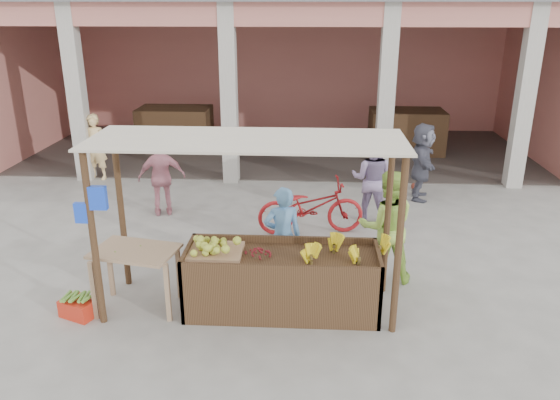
# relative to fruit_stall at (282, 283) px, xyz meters

# --- Properties ---
(ground) EXTENTS (60.00, 60.00, 0.00)m
(ground) POSITION_rel_fruit_stall_xyz_m (-0.50, 0.00, -0.40)
(ground) COLOR slate
(ground) RESTS_ON ground
(market_building) EXTENTS (14.40, 6.40, 4.20)m
(market_building) POSITION_rel_fruit_stall_xyz_m (-0.45, 8.93, 2.30)
(market_building) COLOR tan
(market_building) RESTS_ON ground
(fruit_stall) EXTENTS (2.60, 0.95, 0.80)m
(fruit_stall) POSITION_rel_fruit_stall_xyz_m (0.00, 0.00, 0.00)
(fruit_stall) COLOR #4E351F
(fruit_stall) RESTS_ON ground
(stall_awning) EXTENTS (4.09, 1.35, 2.39)m
(stall_awning) POSITION_rel_fruit_stall_xyz_m (-0.51, 0.06, 1.58)
(stall_awning) COLOR #4E351F
(stall_awning) RESTS_ON ground
(banana_heap) EXTENTS (1.06, 0.58, 0.19)m
(banana_heap) POSITION_rel_fruit_stall_xyz_m (0.82, 0.01, 0.50)
(banana_heap) COLOR yellow
(banana_heap) RESTS_ON fruit_stall
(melon_tray) EXTENTS (0.72, 0.62, 0.19)m
(melon_tray) POSITION_rel_fruit_stall_xyz_m (-0.90, 0.03, 0.49)
(melon_tray) COLOR #A07652
(melon_tray) RESTS_ON fruit_stall
(berry_heap) EXTENTS (0.42, 0.34, 0.13)m
(berry_heap) POSITION_rel_fruit_stall_xyz_m (-0.32, -0.02, 0.47)
(berry_heap) COLOR maroon
(berry_heap) RESTS_ON fruit_stall
(side_table) EXTENTS (1.21, 0.93, 0.88)m
(side_table) POSITION_rel_fruit_stall_xyz_m (-1.97, -0.06, 0.34)
(side_table) COLOR #A27F61
(side_table) RESTS_ON ground
(papaya_pile) EXTENTS (0.66, 0.37, 0.19)m
(papaya_pile) POSITION_rel_fruit_stall_xyz_m (-1.97, -0.06, 0.57)
(papaya_pile) COLOR #418A2D
(papaya_pile) RESTS_ON side_table
(red_crate) EXTENTS (0.55, 0.48, 0.24)m
(red_crate) POSITION_rel_fruit_stall_xyz_m (-2.72, -0.32, -0.28)
(red_crate) COLOR red
(red_crate) RESTS_ON ground
(plantain_bundle) EXTENTS (0.37, 0.26, 0.07)m
(plantain_bundle) POSITION_rel_fruit_stall_xyz_m (-2.72, -0.32, -0.12)
(plantain_bundle) COLOR #609435
(plantain_bundle) RESTS_ON red_crate
(produce_sacks) EXTENTS (0.73, 0.46, 0.56)m
(produce_sacks) POSITION_rel_fruit_stall_xyz_m (2.53, 5.27, -0.12)
(produce_sacks) COLOR maroon
(produce_sacks) RESTS_ON ground
(vendor_blue) EXTENTS (0.70, 0.58, 1.64)m
(vendor_blue) POSITION_rel_fruit_stall_xyz_m (-0.03, 0.73, 0.42)
(vendor_blue) COLOR #5B92C8
(vendor_blue) RESTS_ON ground
(vendor_green) EXTENTS (0.90, 0.55, 1.83)m
(vendor_green) POSITION_rel_fruit_stall_xyz_m (1.50, 0.96, 0.51)
(vendor_green) COLOR #A2CE4C
(vendor_green) RESTS_ON ground
(motorcycle) EXTENTS (0.99, 2.10, 1.05)m
(motorcycle) POSITION_rel_fruit_stall_xyz_m (0.38, 2.67, 0.13)
(motorcycle) COLOR maroon
(motorcycle) RESTS_ON ground
(shopper_b) EXTENTS (1.08, 0.77, 1.65)m
(shopper_b) POSITION_rel_fruit_stall_xyz_m (-2.54, 3.44, 0.42)
(shopper_b) COLOR #CA7D8A
(shopper_b) RESTS_ON ground
(shopper_d) EXTENTS (0.93, 1.69, 1.73)m
(shopper_d) POSITION_rel_fruit_stall_xyz_m (2.71, 4.68, 0.47)
(shopper_d) COLOR #545463
(shopper_d) RESTS_ON ground
(shopper_e) EXTENTS (0.66, 0.53, 1.62)m
(shopper_e) POSITION_rel_fruit_stall_xyz_m (-4.70, 5.65, 0.41)
(shopper_e) COLOR #F3CB83
(shopper_e) RESTS_ON ground
(shopper_f) EXTENTS (1.00, 0.76, 1.83)m
(shopper_f) POSITION_rel_fruit_stall_xyz_m (1.53, 3.36, 0.51)
(shopper_f) COLOR gray
(shopper_f) RESTS_ON ground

